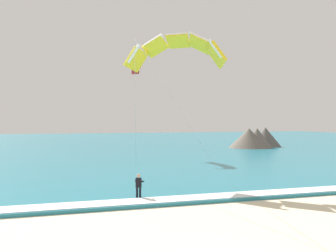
# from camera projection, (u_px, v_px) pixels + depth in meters

# --- Properties ---
(sea) EXTENTS (200.00, 120.00, 0.20)m
(sea) POSITION_uv_depth(u_px,v_px,m) (86.00, 143.00, 78.45)
(sea) COLOR teal
(sea) RESTS_ON ground
(surf_foam) EXTENTS (200.00, 1.63, 0.04)m
(surf_foam) POSITION_uv_depth(u_px,v_px,m) (155.00, 200.00, 21.93)
(surf_foam) COLOR white
(surf_foam) RESTS_ON sea
(surfboard) EXTENTS (1.04, 1.44, 0.09)m
(surfboard) POSITION_uv_depth(u_px,v_px,m) (139.00, 200.00, 22.77)
(surfboard) COLOR #239EC6
(surfboard) RESTS_ON ground
(kitesurfer) EXTENTS (0.67, 0.67, 1.69)m
(kitesurfer) POSITION_uv_depth(u_px,v_px,m) (139.00, 186.00, 22.77)
(kitesurfer) COLOR black
(kitesurfer) RESTS_ON ground
(kite_primary) EXTENTS (8.18, 8.87, 11.22)m
(kite_primary) POSITION_uv_depth(u_px,v_px,m) (176.00, 49.00, 30.44)
(kite_primary) COLOR yellow
(kite_distant) EXTENTS (2.05, 5.89, 2.07)m
(kite_distant) POSITION_uv_depth(u_px,v_px,m) (136.00, 62.00, 49.24)
(kite_distant) COLOR red
(headland_right) EXTENTS (11.33, 8.74, 3.76)m
(headland_right) POSITION_uv_depth(u_px,v_px,m) (256.00, 138.00, 65.17)
(headland_right) COLOR #665B51
(headland_right) RESTS_ON ground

